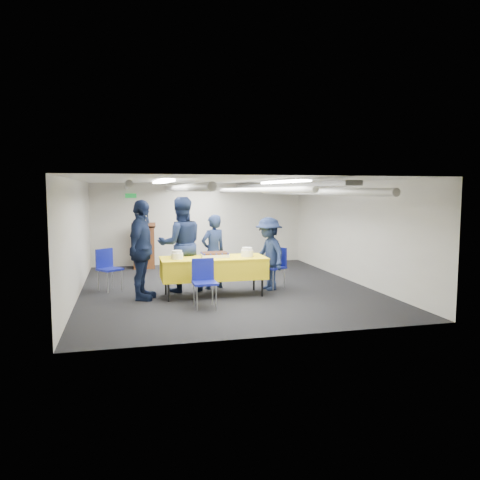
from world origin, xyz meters
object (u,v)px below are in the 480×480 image
sheet_cake (215,255)px  sailor_a (213,252)px  sailor_c (142,250)px  sailor_d (269,254)px  sailor_b (181,244)px  chair_right (276,263)px  chair_near (204,278)px  serving_table (213,268)px  podium (144,246)px  chair_left (107,265)px

sheet_cake → sailor_a: 0.62m
sailor_c → sailor_d: sailor_c is taller
sailor_b → sailor_c: 1.00m
sheet_cake → chair_right: (1.41, 0.37, -0.28)m
sailor_d → sailor_c: bearing=-97.8°
chair_near → sailor_b: sailor_b is taller
serving_table → podium: bearing=108.1°
chair_near → sailor_c: size_ratio=0.45×
chair_right → sailor_c: (-2.84, -0.43, 0.43)m
sheet_cake → sailor_b: size_ratio=0.28×
serving_table → sailor_a: 0.73m
podium → chair_right: (2.67, -3.29, -0.08)m
sailor_b → podium: bearing=-82.4°
sailor_a → chair_right: bearing=146.7°
chair_near → sailor_d: bearing=36.0°
sheet_cake → sailor_d: (1.20, 0.22, -0.05)m
serving_table → chair_near: size_ratio=2.39×
chair_left → sailor_b: 1.63m
chair_left → sailor_c: 1.31m
podium → chair_left: (-0.85, -2.69, -0.08)m
serving_table → sailor_b: size_ratio=1.06×
sailor_b → sailor_c: sailor_b is taller
sheet_cake → chair_left: bearing=155.1°
sailor_d → chair_near: bearing=-67.8°
sheet_cake → podium: (-1.26, 3.66, -0.20)m
serving_table → sailor_a: size_ratio=1.31×
chair_near → chair_left: 2.57m
chair_near → chair_right: same height
sailor_a → podium: bearing=-89.1°
sailor_c → chair_right: bearing=-62.7°
serving_table → sailor_a: (0.13, 0.68, 0.23)m
chair_near → chair_right: (1.78, 1.29, 0.00)m
chair_left → sailor_b: size_ratio=0.44×
sheet_cake → chair_near: bearing=-111.8°
serving_table → sailor_b: 0.92m
serving_table → chair_right: bearing=16.7°
chair_left → sailor_c: sailor_c is taller
sailor_c → sailor_d: (2.63, 0.28, -0.19)m
serving_table → podium: (-1.22, 3.73, 0.05)m
chair_near → sailor_d: sailor_d is taller
sailor_c → sailor_d: 2.65m
serving_table → sailor_d: bearing=12.8°
sailor_b → sailor_c: bearing=31.1°
sheet_cake → chair_near: (-0.37, -0.92, -0.28)m
podium → chair_left: podium is taller
serving_table → sheet_cake: bearing=60.6°
podium → sailor_d: size_ratio=0.82×
sheet_cake → sailor_b: sailor_b is taller
sailor_c → podium: bearing=16.0°
chair_near → sailor_a: (0.46, 1.54, 0.26)m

